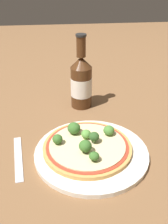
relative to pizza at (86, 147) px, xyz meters
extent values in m
plane|color=brown|center=(0.00, -0.01, -0.02)|extent=(3.00, 3.00, 0.00)
cylinder|color=silver|center=(0.01, -0.01, -0.01)|extent=(0.28, 0.28, 0.01)
cylinder|color=tan|center=(0.00, 0.00, 0.00)|extent=(0.22, 0.22, 0.01)
cylinder|color=#A83823|center=(0.00, 0.00, 0.00)|extent=(0.20, 0.20, 0.00)
cylinder|color=beige|center=(0.00, 0.00, 0.01)|extent=(0.19, 0.19, 0.00)
cylinder|color=#6B8E51|center=(0.01, -0.06, 0.01)|extent=(0.01, 0.01, 0.01)
ellipsoid|color=#386628|center=(0.01, -0.06, 0.02)|extent=(0.02, 0.02, 0.02)
cylinder|color=#6B8E51|center=(-0.03, 0.05, 0.01)|extent=(0.01, 0.01, 0.01)
ellipsoid|color=#386628|center=(-0.03, 0.05, 0.02)|extent=(0.03, 0.03, 0.03)
cylinder|color=#6B8E51|center=(-0.01, -0.03, 0.01)|extent=(0.01, 0.01, 0.01)
ellipsoid|color=#386628|center=(-0.01, -0.03, 0.03)|extent=(0.03, 0.03, 0.03)
cylinder|color=#6B8E51|center=(-0.07, 0.01, 0.01)|extent=(0.01, 0.01, 0.01)
ellipsoid|color=#386628|center=(-0.07, 0.01, 0.02)|extent=(0.02, 0.02, 0.02)
cylinder|color=#6B8E51|center=(0.02, 0.01, 0.01)|extent=(0.01, 0.01, 0.01)
ellipsoid|color=#2D5123|center=(0.02, 0.01, 0.02)|extent=(0.03, 0.03, 0.02)
cylinder|color=#6B8E51|center=(0.00, 0.03, 0.01)|extent=(0.01, 0.01, 0.01)
ellipsoid|color=#568E3D|center=(0.00, 0.03, 0.02)|extent=(0.03, 0.03, 0.02)
cylinder|color=#6B8E51|center=(0.06, 0.04, 0.01)|extent=(0.01, 0.01, 0.01)
ellipsoid|color=#477A33|center=(0.06, 0.04, 0.02)|extent=(0.03, 0.03, 0.02)
cylinder|color=#472814|center=(0.01, 0.25, 0.05)|extent=(0.07, 0.07, 0.13)
cylinder|color=silver|center=(0.01, 0.25, 0.05)|extent=(0.07, 0.07, 0.06)
cone|color=#472814|center=(0.01, 0.25, 0.13)|extent=(0.07, 0.07, 0.03)
cylinder|color=#472814|center=(0.01, 0.25, 0.18)|extent=(0.03, 0.03, 0.06)
cylinder|color=black|center=(0.01, 0.25, 0.21)|extent=(0.03, 0.03, 0.01)
cube|color=silver|center=(-0.17, 0.00, -0.02)|extent=(0.04, 0.17, 0.00)
camera|label=1|loc=(-0.06, -0.51, 0.40)|focal=42.00mm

